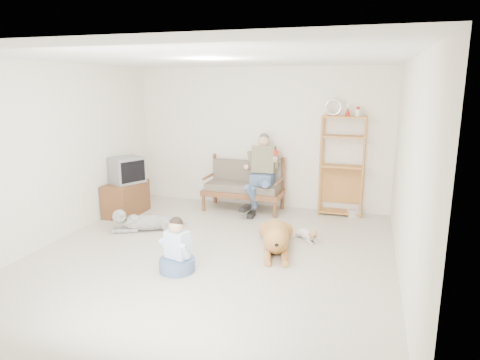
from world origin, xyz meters
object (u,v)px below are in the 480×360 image
(etagere, at_px, (342,165))
(loveseat, at_px, (244,185))
(golden_retriever, at_px, (276,237))
(tv_stand, at_px, (126,198))

(etagere, bearing_deg, loveseat, -174.19)
(loveseat, xyz_separation_m, golden_retriever, (1.04, -1.88, -0.28))
(etagere, height_order, golden_retriever, etagere)
(tv_stand, bearing_deg, loveseat, 26.54)
(etagere, relative_size, tv_stand, 2.34)
(golden_retriever, bearing_deg, loveseat, 106.37)
(etagere, height_order, tv_stand, etagere)
(loveseat, distance_m, tv_stand, 2.24)
(loveseat, xyz_separation_m, etagere, (1.80, 0.18, 0.45))
(tv_stand, distance_m, golden_retriever, 3.18)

